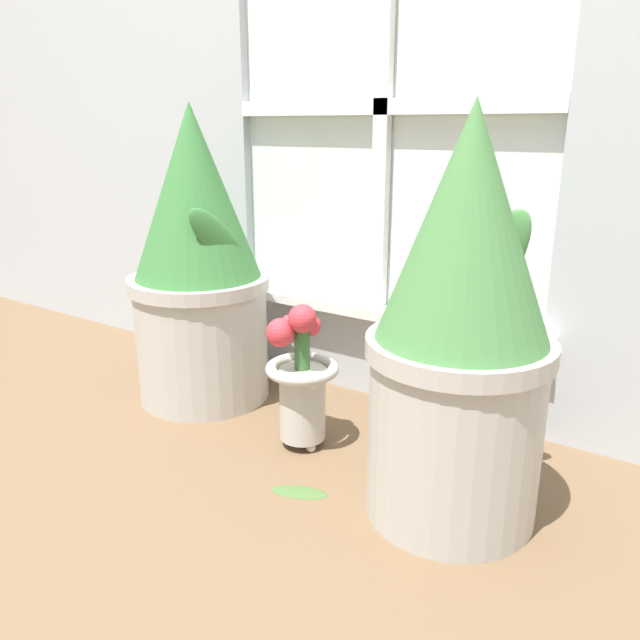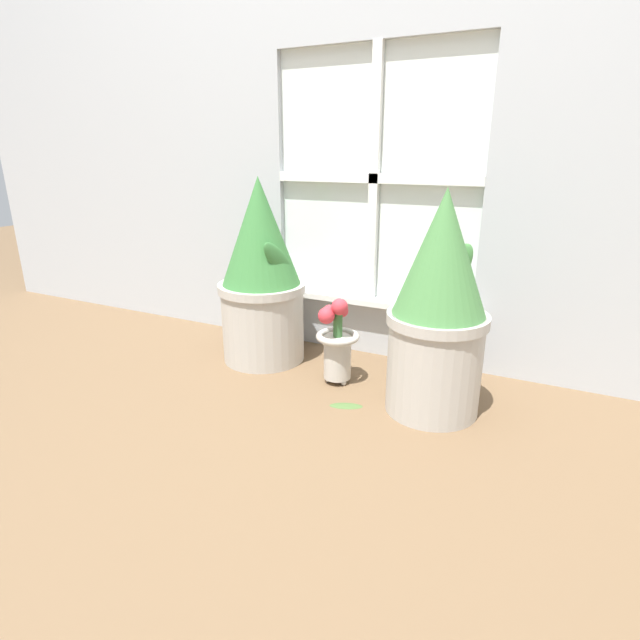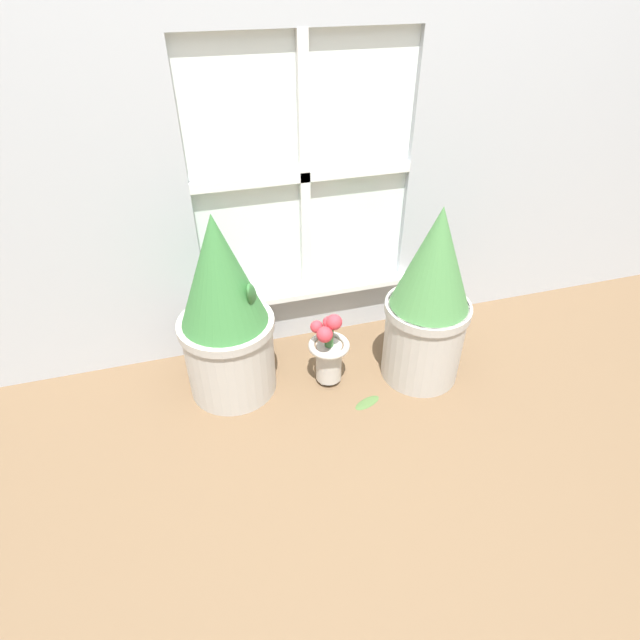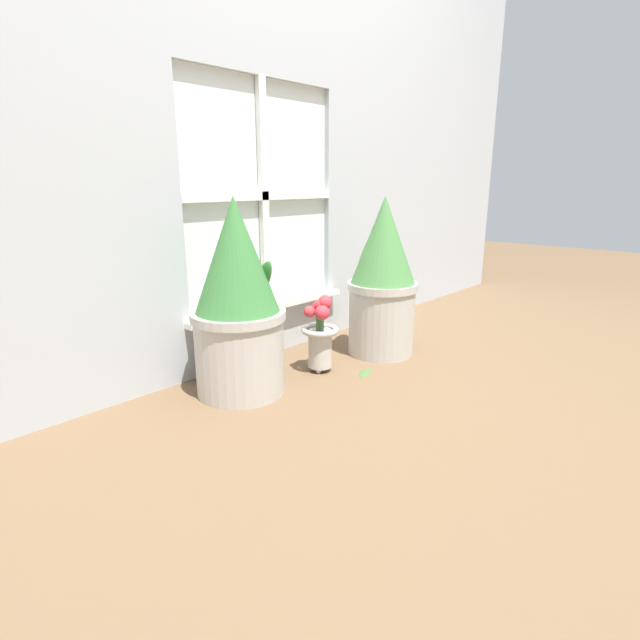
% 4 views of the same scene
% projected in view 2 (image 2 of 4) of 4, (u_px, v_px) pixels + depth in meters
% --- Properties ---
extents(ground_plane, '(10.00, 10.00, 0.00)m').
position_uv_depth(ground_plane, '(309.00, 408.00, 1.64)').
color(ground_plane, brown).
extents(wall_with_window, '(4.40, 0.10, 2.50)m').
position_uv_depth(wall_with_window, '(382.00, 7.00, 1.71)').
color(wall_with_window, '#B2B7BC').
rests_on(wall_with_window, ground_plane).
extents(potted_plant_left, '(0.34, 0.34, 0.72)m').
position_uv_depth(potted_plant_left, '(262.00, 276.00, 1.93)').
color(potted_plant_left, '#B7B2A8').
rests_on(potted_plant_left, ground_plane).
extents(potted_plant_right, '(0.31, 0.31, 0.71)m').
position_uv_depth(potted_plant_right, '(438.00, 309.00, 1.52)').
color(potted_plant_right, '#B7B2A8').
rests_on(potted_plant_right, ground_plane).
extents(flower_vase, '(0.15, 0.15, 0.32)m').
position_uv_depth(flower_vase, '(337.00, 341.00, 1.78)').
color(flower_vase, '#BCB7AD').
rests_on(flower_vase, ground_plane).
extents(fallen_leaf, '(0.12, 0.08, 0.01)m').
position_uv_depth(fallen_leaf, '(346.00, 405.00, 1.65)').
color(fallen_leaf, '#476633').
rests_on(fallen_leaf, ground_plane).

